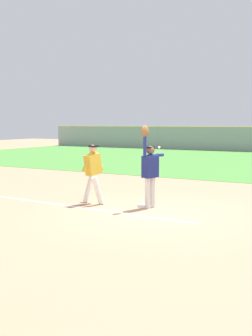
# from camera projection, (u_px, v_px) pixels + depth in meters

# --- Properties ---
(ground_plane) EXTENTS (78.63, 78.63, 0.00)m
(ground_plane) POSITION_uv_depth(u_px,v_px,m) (146.00, 213.00, 10.90)
(ground_plane) COLOR tan
(chalk_foul_line) EXTENTS (11.99, 0.68, 0.01)m
(chalk_foul_line) POSITION_uv_depth(u_px,v_px,m) (18.00, 199.00, 12.95)
(chalk_foul_line) COLOR white
(chalk_foul_line) RESTS_ON ground_plane
(first_base) EXTENTS (0.38, 0.38, 0.08)m
(first_base) POSITION_uv_depth(u_px,v_px,m) (146.00, 205.00, 11.76)
(first_base) COLOR white
(first_base) RESTS_ON ground_plane
(fielder) EXTENTS (0.37, 0.89, 2.28)m
(fielder) POSITION_uv_depth(u_px,v_px,m) (150.00, 168.00, 11.48)
(fielder) COLOR silver
(fielder) RESTS_ON ground_plane
(runner) EXTENTS (0.75, 0.84, 1.72)m
(runner) POSITION_uv_depth(u_px,v_px,m) (93.00, 170.00, 12.15)
(runner) COLOR white
(runner) RESTS_ON ground_plane
(baseball) EXTENTS (0.07, 0.07, 0.07)m
(baseball) POSITION_uv_depth(u_px,v_px,m) (159.00, 147.00, 11.68)
(baseball) COLOR white
(parked_car_silver) EXTENTS (4.42, 2.16, 1.25)m
(parked_car_silver) POSITION_uv_depth(u_px,v_px,m) (250.00, 141.00, 38.56)
(parked_car_silver) COLOR #B7B7BC
(parked_car_silver) RESTS_ON ground_plane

